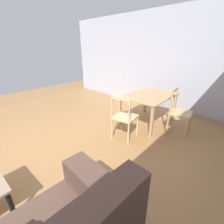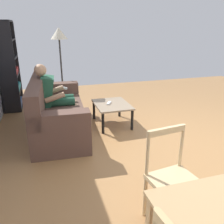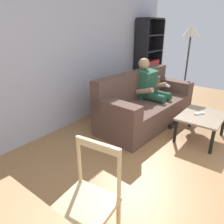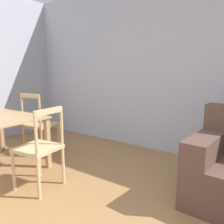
# 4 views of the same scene
# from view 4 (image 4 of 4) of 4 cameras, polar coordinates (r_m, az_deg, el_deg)

# --- Properties ---
(wall_back) EXTENTS (7.05, 0.12, 2.74)m
(wall_back) POSITION_cam_4_polar(r_m,az_deg,el_deg) (3.61, 22.82, 10.35)
(wall_back) COLOR #B2B7C6
(wall_back) RESTS_ON ground_plane
(dining_chair_near_wall) EXTENTS (0.47, 0.47, 0.97)m
(dining_chair_near_wall) POSITION_cam_4_polar(r_m,az_deg,el_deg) (3.87, -17.49, -2.93)
(dining_chair_near_wall) COLOR tan
(dining_chair_near_wall) RESTS_ON ground_plane
(dining_chair_facing_couch) EXTENTS (0.47, 0.47, 0.92)m
(dining_chair_facing_couch) POSITION_cam_4_polar(r_m,az_deg,el_deg) (2.70, -17.43, -8.57)
(dining_chair_facing_couch) COLOR #D1B27F
(dining_chair_facing_couch) RESTS_ON ground_plane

